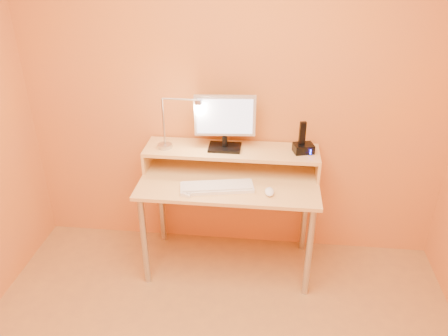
# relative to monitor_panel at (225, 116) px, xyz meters

# --- Properties ---
(wall_back) EXTENTS (3.00, 0.04, 2.50)m
(wall_back) POSITION_rel_monitor_panel_xyz_m (0.05, 0.16, 0.13)
(wall_back) COLOR #C97745
(wall_back) RESTS_ON floor
(desk_leg_fl) EXTENTS (0.04, 0.04, 0.69)m
(desk_leg_fl) POSITION_rel_monitor_panel_xyz_m (-0.50, -0.41, -0.77)
(desk_leg_fl) COLOR #B4B4B9
(desk_leg_fl) RESTS_ON floor
(desk_leg_fr) EXTENTS (0.04, 0.04, 0.69)m
(desk_leg_fr) POSITION_rel_monitor_panel_xyz_m (0.60, -0.41, -0.77)
(desk_leg_fr) COLOR #B4B4B9
(desk_leg_fr) RESTS_ON floor
(desk_leg_bl) EXTENTS (0.04, 0.04, 0.69)m
(desk_leg_bl) POSITION_rel_monitor_panel_xyz_m (-0.50, 0.09, -0.77)
(desk_leg_bl) COLOR #B4B4B9
(desk_leg_bl) RESTS_ON floor
(desk_leg_br) EXTENTS (0.04, 0.04, 0.69)m
(desk_leg_br) POSITION_rel_monitor_panel_xyz_m (0.60, 0.09, -0.77)
(desk_leg_br) COLOR #B4B4B9
(desk_leg_br) RESTS_ON floor
(desk_lower) EXTENTS (1.20, 0.60, 0.02)m
(desk_lower) POSITION_rel_monitor_panel_xyz_m (0.05, -0.16, -0.41)
(desk_lower) COLOR #EEB86A
(desk_lower) RESTS_ON floor
(shelf_riser_left) EXTENTS (0.02, 0.30, 0.14)m
(shelf_riser_left) POSITION_rel_monitor_panel_xyz_m (-0.54, -0.01, -0.33)
(shelf_riser_left) COLOR #EEB86A
(shelf_riser_left) RESTS_ON desk_lower
(shelf_riser_right) EXTENTS (0.02, 0.30, 0.14)m
(shelf_riser_right) POSITION_rel_monitor_panel_xyz_m (0.64, -0.01, -0.33)
(shelf_riser_right) COLOR #EEB86A
(shelf_riser_right) RESTS_ON desk_lower
(desk_shelf) EXTENTS (1.20, 0.30, 0.02)m
(desk_shelf) POSITION_rel_monitor_panel_xyz_m (0.05, -0.01, -0.25)
(desk_shelf) COLOR #EEB86A
(desk_shelf) RESTS_ON desk_lower
(monitor_foot) EXTENTS (0.22, 0.16, 0.02)m
(monitor_foot) POSITION_rel_monitor_panel_xyz_m (-0.00, -0.01, -0.23)
(monitor_foot) COLOR black
(monitor_foot) RESTS_ON desk_shelf
(monitor_neck) EXTENTS (0.04, 0.04, 0.07)m
(monitor_neck) POSITION_rel_monitor_panel_xyz_m (-0.00, -0.01, -0.19)
(monitor_neck) COLOR black
(monitor_neck) RESTS_ON monitor_foot
(monitor_panel) EXTENTS (0.41, 0.07, 0.28)m
(monitor_panel) POSITION_rel_monitor_panel_xyz_m (0.00, 0.00, 0.00)
(monitor_panel) COLOR #B8B9BB
(monitor_panel) RESTS_ON monitor_neck
(monitor_back) EXTENTS (0.37, 0.04, 0.24)m
(monitor_back) POSITION_rel_monitor_panel_xyz_m (-0.00, 0.02, 0.00)
(monitor_back) COLOR black
(monitor_back) RESTS_ON monitor_panel
(monitor_screen) EXTENTS (0.37, 0.03, 0.24)m
(monitor_screen) POSITION_rel_monitor_panel_xyz_m (-0.00, -0.02, 0.00)
(monitor_screen) COLOR #C6D6FD
(monitor_screen) RESTS_ON monitor_panel
(lamp_base) EXTENTS (0.10, 0.10, 0.02)m
(lamp_base) POSITION_rel_monitor_panel_xyz_m (-0.41, -0.04, -0.23)
(lamp_base) COLOR #B4B4B9
(lamp_base) RESTS_ON desk_shelf
(lamp_post) EXTENTS (0.01, 0.01, 0.33)m
(lamp_post) POSITION_rel_monitor_panel_xyz_m (-0.41, -0.04, -0.05)
(lamp_post) COLOR #B4B4B9
(lamp_post) RESTS_ON lamp_base
(lamp_arm) EXTENTS (0.24, 0.01, 0.01)m
(lamp_arm) POSITION_rel_monitor_panel_xyz_m (-0.29, -0.04, 0.12)
(lamp_arm) COLOR #B4B4B9
(lamp_arm) RESTS_ON lamp_post
(lamp_head) EXTENTS (0.04, 0.04, 0.03)m
(lamp_head) POSITION_rel_monitor_panel_xyz_m (-0.17, -0.04, 0.10)
(lamp_head) COLOR #B4B4B9
(lamp_head) RESTS_ON lamp_arm
(lamp_bulb) EXTENTS (0.03, 0.03, 0.00)m
(lamp_bulb) POSITION_rel_monitor_panel_xyz_m (-0.17, -0.04, 0.09)
(lamp_bulb) COLOR #FFEAC6
(lamp_bulb) RESTS_ON lamp_head
(phone_dock) EXTENTS (0.15, 0.13, 0.06)m
(phone_dock) POSITION_rel_monitor_panel_xyz_m (0.53, -0.01, -0.21)
(phone_dock) COLOR black
(phone_dock) RESTS_ON desk_shelf
(phone_handset) EXTENTS (0.05, 0.03, 0.16)m
(phone_handset) POSITION_rel_monitor_panel_xyz_m (0.52, -0.01, -0.10)
(phone_handset) COLOR black
(phone_handset) RESTS_ON phone_dock
(phone_led) EXTENTS (0.01, 0.00, 0.04)m
(phone_led) POSITION_rel_monitor_panel_xyz_m (0.58, -0.06, -0.21)
(phone_led) COLOR #1720FF
(phone_led) RESTS_ON phone_dock
(keyboard) EXTENTS (0.49, 0.24, 0.02)m
(keyboard) POSITION_rel_monitor_panel_xyz_m (-0.02, -0.29, -0.39)
(keyboard) COLOR white
(keyboard) RESTS_ON desk_lower
(mouse) EXTENTS (0.06, 0.11, 0.04)m
(mouse) POSITION_rel_monitor_panel_xyz_m (0.32, -0.32, -0.38)
(mouse) COLOR white
(mouse) RESTS_ON desk_lower
(remote_control) EXTENTS (0.10, 0.17, 0.02)m
(remote_control) POSITION_rel_monitor_panel_xyz_m (-0.17, -0.34, -0.39)
(remote_control) COLOR white
(remote_control) RESTS_ON desk_lower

